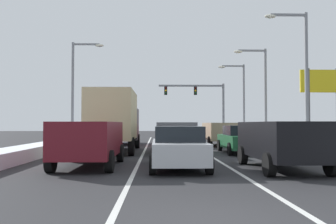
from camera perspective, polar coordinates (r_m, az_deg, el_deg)
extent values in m
plane|color=#28282B|center=(19.92, 1.03, -6.48)|extent=(120.00, 120.00, 0.00)
cube|color=silver|center=(23.56, 4.78, -5.75)|extent=(0.14, 38.74, 0.01)
cube|color=silver|center=(23.42, -3.56, -5.77)|extent=(0.14, 38.74, 0.01)
cube|color=silver|center=(24.70, 17.13, -4.80)|extent=(1.68, 38.74, 0.61)
cube|color=silver|center=(24.17, -16.27, -4.94)|extent=(1.44, 38.74, 0.55)
cube|color=black|center=(13.26, 17.46, -4.19)|extent=(1.95, 4.90, 1.25)
cube|color=black|center=(11.00, 21.57, -3.21)|extent=(1.56, 0.06, 0.55)
cube|color=red|center=(10.74, 17.73, -5.29)|extent=(0.20, 0.08, 0.28)
cylinder|color=black|center=(14.66, 11.73, -6.65)|extent=(0.25, 0.74, 0.74)
cylinder|color=black|center=(15.22, 18.79, -6.41)|extent=(0.25, 0.74, 0.74)
cylinder|color=black|center=(11.40, 15.74, -8.01)|extent=(0.25, 0.74, 0.74)
cylinder|color=black|center=(12.10, 24.47, -7.55)|extent=(0.25, 0.74, 0.74)
cube|color=#1E5633|center=(20.11, 11.44, -4.60)|extent=(1.82, 4.50, 0.70)
cube|color=black|center=(19.95, 11.53, -2.88)|extent=(1.64, 2.20, 0.55)
cube|color=red|center=(17.81, 10.88, -4.58)|extent=(0.24, 0.08, 0.14)
cube|color=red|center=(18.16, 15.15, -4.49)|extent=(0.24, 0.08, 0.14)
cylinder|color=black|center=(21.47, 8.18, -5.24)|extent=(0.22, 0.66, 0.66)
cylinder|color=black|center=(21.84, 12.80, -5.16)|extent=(0.22, 0.66, 0.66)
cylinder|color=black|center=(18.43, 9.84, -5.80)|extent=(0.22, 0.66, 0.66)
cylinder|color=black|center=(18.86, 15.17, -5.67)|extent=(0.22, 0.66, 0.66)
cube|color=#937F60|center=(26.72, 8.15, -3.04)|extent=(1.95, 4.90, 1.25)
cube|color=black|center=(24.34, 9.11, -2.51)|extent=(1.56, 0.06, 0.55)
cube|color=red|center=(24.23, 7.30, -3.41)|extent=(0.20, 0.08, 0.28)
cube|color=red|center=(24.52, 10.91, -3.37)|extent=(0.20, 0.08, 0.28)
cylinder|color=black|center=(28.28, 5.65, -4.35)|extent=(0.25, 0.74, 0.74)
cylinder|color=black|center=(28.58, 9.46, -4.31)|extent=(0.25, 0.74, 0.74)
cylinder|color=black|center=(24.91, 6.65, -4.69)|extent=(0.25, 0.74, 0.74)
cylinder|color=black|center=(25.26, 10.96, -4.63)|extent=(0.25, 0.74, 0.74)
cube|color=#B7BABF|center=(12.95, 1.63, -6.17)|extent=(1.82, 4.50, 0.70)
cube|color=black|center=(12.77, 1.67, -3.51)|extent=(1.64, 2.20, 0.55)
cube|color=red|center=(10.72, -1.40, -6.43)|extent=(0.24, 0.08, 0.14)
cube|color=red|center=(10.82, 5.99, -6.38)|extent=(0.24, 0.08, 0.14)
cylinder|color=black|center=(14.50, -2.26, -6.90)|extent=(0.22, 0.66, 0.66)
cylinder|color=black|center=(14.59, 4.80, -6.86)|extent=(0.22, 0.66, 0.66)
cylinder|color=black|center=(11.41, -2.43, -8.27)|extent=(0.22, 0.66, 0.66)
cylinder|color=black|center=(11.53, 6.55, -8.19)|extent=(0.22, 0.66, 0.66)
cube|color=slate|center=(19.48, 1.05, -3.51)|extent=(1.95, 4.90, 1.25)
cube|color=black|center=(17.07, 1.44, -2.81)|extent=(1.56, 0.06, 0.55)
cube|color=red|center=(17.06, -1.18, -4.07)|extent=(0.20, 0.08, 0.28)
cube|color=red|center=(17.15, 4.05, -4.06)|extent=(0.20, 0.08, 0.28)
cylinder|color=black|center=(21.19, -1.76, -5.20)|extent=(0.25, 0.74, 0.74)
cylinder|color=black|center=(21.27, 3.42, -5.19)|extent=(0.25, 0.74, 0.74)
cylinder|color=black|center=(17.79, -1.77, -5.84)|extent=(0.25, 0.74, 0.74)
cylinder|color=black|center=(17.89, 4.39, -5.81)|extent=(0.25, 0.74, 0.74)
cube|color=maroon|center=(26.25, 0.75, -3.08)|extent=(1.95, 4.90, 1.25)
cube|color=black|center=(23.84, 0.99, -2.55)|extent=(1.56, 0.06, 0.55)
cube|color=red|center=(23.83, -0.89, -3.45)|extent=(0.20, 0.08, 0.28)
cube|color=red|center=(23.90, 2.86, -3.44)|extent=(0.20, 0.08, 0.28)
cylinder|color=black|center=(27.95, -1.36, -4.39)|extent=(0.25, 0.74, 0.74)
cylinder|color=black|center=(28.02, 2.56, -4.38)|extent=(0.25, 0.74, 0.74)
cylinder|color=black|center=(24.55, -1.32, -4.74)|extent=(0.25, 0.74, 0.74)
cylinder|color=black|center=(24.64, 3.14, -4.73)|extent=(0.25, 0.74, 0.74)
cube|color=maroon|center=(13.82, -12.23, -4.14)|extent=(1.95, 4.90, 1.25)
cube|color=black|center=(11.45, -14.44, -3.22)|extent=(1.56, 0.06, 0.55)
cube|color=red|center=(11.67, -18.19, -5.00)|extent=(0.20, 0.08, 0.28)
cube|color=red|center=(11.33, -10.57, -5.16)|extent=(0.20, 0.08, 0.28)
cylinder|color=black|center=(15.71, -14.55, -6.31)|extent=(0.25, 0.74, 0.74)
cylinder|color=black|center=(15.40, -7.56, -6.44)|extent=(0.25, 0.74, 0.74)
cylinder|color=black|center=(12.44, -18.07, -7.46)|extent=(0.25, 0.74, 0.74)
cylinder|color=black|center=(12.04, -9.24, -7.72)|extent=(0.25, 0.74, 0.74)
cube|color=#38383D|center=(23.40, -7.66, -1.95)|extent=(2.35, 2.20, 2.00)
cube|color=#D1C18C|center=(19.83, -8.74, -0.52)|extent=(2.35, 5.00, 2.60)
cylinder|color=black|center=(23.87, -10.29, -4.58)|extent=(0.28, 0.92, 0.92)
cylinder|color=black|center=(23.64, -4.87, -4.63)|extent=(0.28, 0.92, 0.92)
cylinder|color=black|center=(18.56, -12.80, -5.35)|extent=(0.28, 0.92, 0.92)
cylinder|color=black|center=(18.26, -5.82, -5.44)|extent=(0.28, 0.92, 0.92)
cube|color=navy|center=(28.43, -7.05, -2.98)|extent=(1.95, 4.90, 1.25)
cube|color=black|center=(26.03, -7.54, -2.47)|extent=(1.56, 0.06, 0.55)
cube|color=red|center=(26.14, -9.25, -3.28)|extent=(0.20, 0.08, 0.28)
cube|color=red|center=(25.98, -5.83, -3.31)|extent=(0.20, 0.08, 0.28)
cylinder|color=black|center=(30.24, -8.56, -4.18)|extent=(0.25, 0.74, 0.74)
cylinder|color=black|center=(30.08, -4.93, -4.21)|extent=(0.25, 0.74, 0.74)
cylinder|color=black|center=(26.87, -9.43, -4.47)|extent=(0.25, 0.74, 0.74)
cylinder|color=black|center=(26.69, -5.35, -4.51)|extent=(0.25, 0.74, 0.74)
cylinder|color=slate|center=(41.68, 8.74, 0.22)|extent=(0.28, 0.28, 6.20)
cube|color=slate|center=(41.37, 3.67, 4.17)|extent=(7.40, 0.20, 0.20)
cube|color=black|center=(41.37, 4.36, 3.37)|extent=(0.34, 0.34, 0.95)
sphere|color=#4C0A0A|center=(41.21, 4.38, 3.79)|extent=(0.22, 0.22, 0.22)
sphere|color=#F2AD14|center=(41.18, 4.38, 3.40)|extent=(0.22, 0.22, 0.22)
sphere|color=#0C3819|center=(41.16, 4.39, 3.00)|extent=(0.22, 0.22, 0.22)
cube|color=black|center=(41.15, -0.36, 3.40)|extent=(0.34, 0.34, 0.95)
sphere|color=#4C0A0A|center=(40.99, -0.36, 3.82)|extent=(0.22, 0.22, 0.22)
sphere|color=#F2AD14|center=(40.96, -0.36, 3.42)|extent=(0.22, 0.22, 0.22)
sphere|color=#0C3819|center=(40.94, -0.36, 3.02)|extent=(0.22, 0.22, 0.22)
cylinder|color=gray|center=(23.57, 21.07, 4.60)|extent=(0.22, 0.22, 8.41)
cube|color=gray|center=(23.97, 18.45, 14.37)|extent=(2.20, 0.14, 0.14)
ellipsoid|color=#EAE5C6|center=(23.60, 15.86, 14.35)|extent=(0.70, 0.36, 0.24)
cylinder|color=gray|center=(30.01, 15.18, 2.45)|extent=(0.22, 0.22, 7.65)
cube|color=gray|center=(30.21, 13.09, 9.45)|extent=(2.20, 0.14, 0.14)
ellipsoid|color=#EAE5C6|center=(29.93, 11.03, 9.34)|extent=(0.70, 0.36, 0.24)
cylinder|color=gray|center=(36.77, 11.91, 1.55)|extent=(0.22, 0.22, 7.53)
cube|color=gray|center=(36.92, 10.20, 7.17)|extent=(2.20, 0.14, 0.14)
ellipsoid|color=#EAE5C6|center=(36.70, 8.50, 7.06)|extent=(0.70, 0.36, 0.24)
cylinder|color=gray|center=(30.89, -14.86, 3.00)|extent=(0.22, 0.22, 8.37)
cube|color=gray|center=(31.26, -12.81, 10.41)|extent=(2.20, 0.14, 0.14)
ellipsoid|color=#EAE5C6|center=(31.05, -10.78, 10.29)|extent=(0.70, 0.36, 0.24)
cylinder|color=#59595B|center=(27.07, 21.40, 0.69)|extent=(0.16, 0.16, 5.50)
cube|color=yellow|center=(27.62, 23.27, 4.52)|extent=(3.20, 0.12, 1.60)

